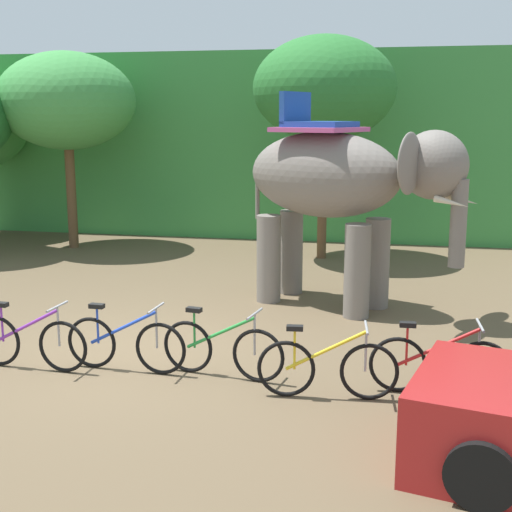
% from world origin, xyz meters
% --- Properties ---
extents(ground_plane, '(80.00, 80.00, 0.00)m').
position_xyz_m(ground_plane, '(0.00, 0.00, 0.00)').
color(ground_plane, brown).
extents(foliage_hedge, '(36.00, 6.00, 5.06)m').
position_xyz_m(foliage_hedge, '(0.00, 12.55, 2.53)').
color(foliage_hedge, '#3D8E42').
rests_on(foliage_hedge, ground).
extents(tree_far_left, '(3.43, 3.43, 4.93)m').
position_xyz_m(tree_far_left, '(-4.46, 7.46, 3.71)').
color(tree_far_left, brown).
rests_on(tree_far_left, ground).
extents(tree_center_left, '(3.30, 3.30, 5.17)m').
position_xyz_m(tree_center_left, '(1.99, 7.38, 3.96)').
color(tree_center_left, brown).
rests_on(tree_center_left, ground).
extents(elephant, '(4.18, 2.95, 3.78)m').
position_xyz_m(elephant, '(2.75, 3.08, 2.20)').
color(elephant, slate).
rests_on(elephant, ground).
extents(bike_purple, '(1.71, 0.52, 0.92)m').
position_xyz_m(bike_purple, '(-1.07, -0.87, 0.39)').
color(bike_purple, black).
rests_on(bike_purple, ground).
extents(bike_blue, '(1.71, 0.52, 0.92)m').
position_xyz_m(bike_blue, '(0.23, -0.69, 0.39)').
color(bike_blue, black).
rests_on(bike_blue, ground).
extents(bike_green, '(1.70, 0.52, 0.92)m').
position_xyz_m(bike_green, '(1.56, -0.65, 0.39)').
color(bike_green, black).
rests_on(bike_green, ground).
extents(bike_yellow, '(1.71, 0.52, 0.92)m').
position_xyz_m(bike_yellow, '(2.97, -1.07, 0.39)').
color(bike_yellow, black).
rests_on(bike_yellow, ground).
extents(bike_red, '(1.71, 0.52, 0.92)m').
position_xyz_m(bike_red, '(4.30, -0.68, 0.39)').
color(bike_red, black).
rests_on(bike_red, ground).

